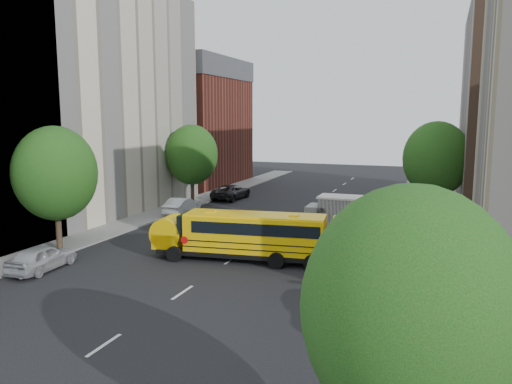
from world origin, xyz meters
The scene contains 18 objects.
ground centered at (0.00, 0.00, 0.00)m, with size 120.00×120.00×0.00m, color black.
sidewalk_left centered at (-11.50, 5.00, 0.06)m, with size 3.00×80.00×0.12m, color slate.
sidewalk_right centered at (11.50, 5.00, 0.06)m, with size 3.00×80.00×0.12m, color slate.
lane_markings centered at (0.00, 10.00, 0.01)m, with size 0.15×64.00×0.01m, color silver.
building_left_cream centered at (-18.00, 6.00, 10.00)m, with size 10.00×26.00×20.00m, color beige.
building_left_redbrick centered at (-18.00, 28.00, 6.50)m, with size 10.00×15.00×13.00m, color maroon.
street_tree_1 centered at (-11.00, -4.00, 4.95)m, with size 5.12×5.12×7.90m.
street_tree_2 centered at (-11.00, 14.00, 4.83)m, with size 4.99×4.99×7.71m.
street_tree_3 centered at (11.00, -18.00, 4.45)m, with size 4.61×4.61×7.11m.
street_tree_4 centered at (11.00, 14.00, 5.08)m, with size 5.25×5.25×8.10m.
street_tree_5 centered at (11.00, 26.00, 4.70)m, with size 4.86×4.86×7.51m.
school_bus centered at (0.60, -1.81, 1.61)m, with size 10.43×3.66×2.88m.
safari_truck centered at (5.36, 6.88, 1.47)m, with size 6.52×2.48×2.78m.
parked_car_0 centered at (-9.00, -7.58, 0.73)m, with size 1.74×4.31×1.47m, color #ACACB3.
parked_car_1 centered at (-9.59, 9.29, 0.75)m, with size 1.58×4.54×1.50m, color silver.
parked_car_2 centered at (-8.80, 18.33, 0.75)m, with size 2.49×5.39×1.50m, color black.
parked_car_3 centered at (8.80, -8.70, 0.78)m, with size 2.19×5.39×1.57m, color maroon.
parked_car_5 centered at (8.80, 28.56, 0.78)m, with size 1.65×4.73×1.56m, color gray.
Camera 1 is at (11.46, -28.41, 8.45)m, focal length 35.00 mm.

